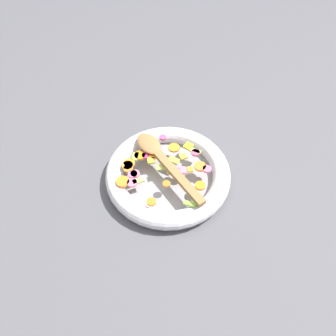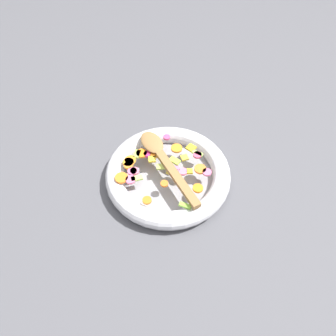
{
  "view_description": "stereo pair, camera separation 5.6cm",
  "coord_description": "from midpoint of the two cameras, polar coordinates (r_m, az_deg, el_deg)",
  "views": [
    {
      "loc": [
        0.37,
        0.41,
        0.75
      ],
      "look_at": [
        0.0,
        0.0,
        0.05
      ],
      "focal_mm": 35.0,
      "sensor_mm": 36.0,
      "label": 1
    },
    {
      "loc": [
        0.33,
        0.44,
        0.75
      ],
      "look_at": [
        0.0,
        0.0,
        0.05
      ],
      "focal_mm": 35.0,
      "sensor_mm": 36.0,
      "label": 2
    }
  ],
  "objects": [
    {
      "name": "ground_plane",
      "position": [
        0.93,
        1.73,
        -1.98
      ],
      "size": [
        4.0,
        4.0,
        0.0
      ],
      "primitive_type": "plane",
      "color": "#4C4C51"
    },
    {
      "name": "skillet",
      "position": [
        0.91,
        1.76,
        -1.16
      ],
      "size": [
        0.35,
        0.35,
        0.05
      ],
      "color": "gray",
      "rests_on": "ground_plane"
    },
    {
      "name": "chopped_vegetables",
      "position": [
        0.89,
        0.27,
        0.44
      ],
      "size": [
        0.25,
        0.26,
        0.01
      ],
      "color": "orange",
      "rests_on": "skillet"
    },
    {
      "name": "wooden_spoon",
      "position": [
        0.89,
        0.94,
        1.65
      ],
      "size": [
        0.08,
        0.29,
        0.01
      ],
      "color": "olive",
      "rests_on": "chopped_vegetables"
    }
  ]
}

